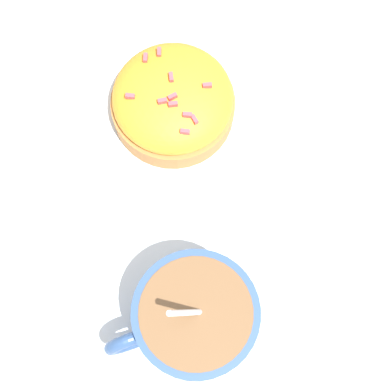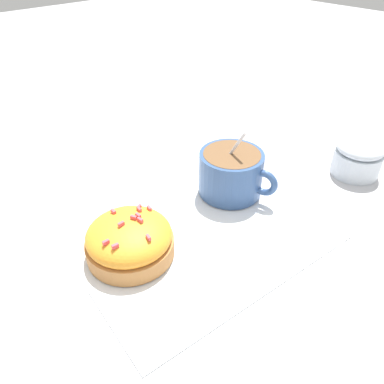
{
  "view_description": "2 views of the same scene",
  "coord_description": "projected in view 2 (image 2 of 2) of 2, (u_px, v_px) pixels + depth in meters",
  "views": [
    {
      "loc": [
        -0.13,
        0.0,
        0.49
      ],
      "look_at": [
        0.01,
        -0.01,
        0.03
      ],
      "focal_mm": 60.0,
      "sensor_mm": 36.0,
      "label": 1
    },
    {
      "loc": [
        0.24,
        0.27,
        0.31
      ],
      "look_at": [
        -0.02,
        -0.01,
        0.03
      ],
      "focal_mm": 35.0,
      "sensor_mm": 36.0,
      "label": 2
    }
  ],
  "objects": [
    {
      "name": "sugar_bowl",
      "position": [
        358.0,
        157.0,
        0.55
      ],
      "size": [
        0.07,
        0.07,
        0.06
      ],
      "color": "silver",
      "rests_on": "ground_plane"
    },
    {
      "name": "ground_plane",
      "position": [
        186.0,
        222.0,
        0.48
      ],
      "size": [
        3.0,
        3.0,
        0.0
      ],
      "primitive_type": "plane",
      "color": "#B2B2B7"
    },
    {
      "name": "frosted_pastry",
      "position": [
        130.0,
        240.0,
        0.42
      ],
      "size": [
        0.1,
        0.1,
        0.05
      ],
      "color": "#B2753D",
      "rests_on": "paper_napkin"
    },
    {
      "name": "paper_napkin",
      "position": [
        186.0,
        221.0,
        0.48
      ],
      "size": [
        0.32,
        0.31,
        0.0
      ],
      "color": "white",
      "rests_on": "ground_plane"
    },
    {
      "name": "coffee_cup",
      "position": [
        232.0,
        172.0,
        0.51
      ],
      "size": [
        0.09,
        0.11,
        0.1
      ],
      "color": "#335184",
      "rests_on": "paper_napkin"
    }
  ]
}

